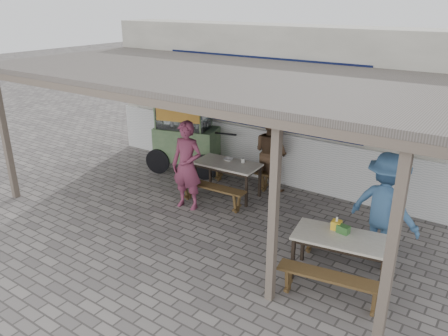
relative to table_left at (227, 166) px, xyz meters
name	(u,v)px	position (x,y,z in m)	size (l,w,h in m)	color
ground	(184,228)	(0.16, -1.70, -0.67)	(60.00, 60.00, 0.00)	slate
back_wall	(278,103)	(0.16, 1.88, 1.05)	(9.00, 1.28, 3.50)	silver
warung_roof	(211,76)	(0.18, -0.80, 2.04)	(9.00, 4.21, 2.81)	#635B55
table_left	(227,166)	(0.00, 0.00, 0.00)	(1.43, 0.79, 0.75)	silver
bench_left_street	(212,191)	(0.04, -0.62, -0.33)	(1.51, 0.36, 0.45)	brown
bench_left_wall	(241,172)	(-0.04, 0.62, -0.33)	(1.51, 0.36, 0.45)	brown
table_right	(341,241)	(3.14, -1.60, 0.00)	(1.50, 0.93, 0.75)	silver
bench_right_street	(331,282)	(3.24, -2.20, -0.33)	(1.53, 0.53, 0.45)	brown
bench_right_wall	(347,242)	(3.04, -1.01, -0.33)	(1.53, 0.53, 0.45)	brown
vendor_cart	(186,134)	(-1.67, 0.64, 0.27)	(2.06, 1.26, 1.74)	#728D5E
patron_street_side	(187,166)	(-0.34, -0.94, 0.24)	(0.66, 0.44, 1.82)	#7B334D
patron_wall_side	(271,152)	(0.58, 0.87, 0.19)	(0.84, 0.65, 1.72)	brown
patron_right_table	(385,207)	(3.46, -0.60, 0.24)	(1.18, 0.68, 1.83)	#3F6A99
tissue_box	(336,225)	(2.99, -1.44, 0.15)	(0.14, 0.14, 0.14)	yellow
donation_box	(343,229)	(3.11, -1.49, 0.14)	(0.18, 0.12, 0.12)	#376C30
condiment_jar	(243,161)	(0.26, 0.21, 0.12)	(0.08, 0.08, 0.09)	silver
condiment_bowl	(228,159)	(-0.07, 0.14, 0.10)	(0.20, 0.20, 0.05)	white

